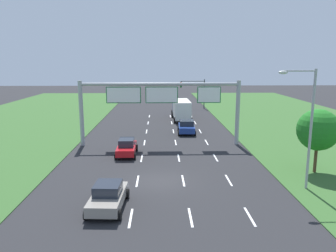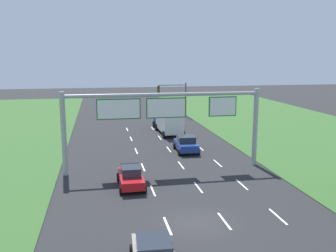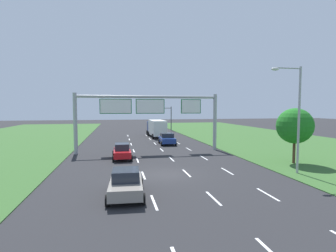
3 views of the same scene
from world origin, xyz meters
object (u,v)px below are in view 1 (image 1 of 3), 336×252
at_px(traffic_light_mast, 194,88).
at_px(roadside_tree_near, 318,130).
at_px(box_truck, 181,109).
at_px(sign_gantry, 160,100).
at_px(car_lead_silver, 127,147).
at_px(street_lamp, 306,119).
at_px(car_mid_lane, 108,196).
at_px(car_near_red, 186,127).

distance_m(traffic_light_mast, roadside_tree_near, 37.91).
xyz_separation_m(box_truck, roadside_tree_near, (9.31, -25.48, 1.91)).
xyz_separation_m(sign_gantry, traffic_light_mast, (6.63, 27.92, -1.09)).
xyz_separation_m(car_lead_silver, traffic_light_mast, (9.88, 31.81, 3.08)).
height_order(traffic_light_mast, street_lamp, street_lamp).
bearing_deg(sign_gantry, car_lead_silver, -129.94).
height_order(box_truck, sign_gantry, sign_gantry).
height_order(car_mid_lane, sign_gantry, sign_gantry).
distance_m(box_truck, street_lamp, 29.84).
bearing_deg(traffic_light_mast, car_mid_lane, -102.76).
xyz_separation_m(car_mid_lane, box_truck, (6.57, 31.65, 0.90)).
bearing_deg(roadside_tree_near, car_near_red, 121.33).
xyz_separation_m(car_near_red, sign_gantry, (-3.36, -5.73, 4.12)).
height_order(car_mid_lane, roadside_tree_near, roadside_tree_near).
relative_size(box_truck, street_lamp, 1.01).
height_order(box_truck, street_lamp, street_lamp).
bearing_deg(street_lamp, car_lead_silver, 145.88).
bearing_deg(traffic_light_mast, sign_gantry, -103.36).
relative_size(car_near_red, roadside_tree_near, 0.77).
bearing_deg(box_truck, roadside_tree_near, -71.36).
bearing_deg(box_truck, street_lamp, -78.33).
relative_size(sign_gantry, street_lamp, 2.03).
distance_m(car_near_red, roadside_tree_near, 18.05).
bearing_deg(roadside_tree_near, box_truck, 110.06).
xyz_separation_m(car_near_red, street_lamp, (6.68, -18.63, 4.25)).
bearing_deg(roadside_tree_near, street_lamp, -127.40).
xyz_separation_m(car_near_red, car_mid_lane, (-6.61, -21.41, -0.04)).
distance_m(car_near_red, street_lamp, 20.24).
bearing_deg(box_truck, car_near_red, -91.24).
bearing_deg(car_mid_lane, street_lamp, 14.82).
distance_m(sign_gantry, roadside_tree_near, 15.87).
bearing_deg(car_lead_silver, car_near_red, 55.08).
relative_size(sign_gantry, traffic_light_mast, 3.08).
bearing_deg(roadside_tree_near, traffic_light_mast, 99.12).
relative_size(car_lead_silver, traffic_light_mast, 0.74).
xyz_separation_m(car_near_red, car_lead_silver, (-6.62, -9.62, -0.04)).
bearing_deg(sign_gantry, traffic_light_mast, 76.64).
bearing_deg(roadside_tree_near, car_mid_lane, -158.77).
bearing_deg(street_lamp, box_truck, 103.09).
bearing_deg(car_lead_silver, sign_gantry, 49.67).
height_order(sign_gantry, roadside_tree_near, sign_gantry).
distance_m(car_mid_lane, street_lamp, 14.24).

